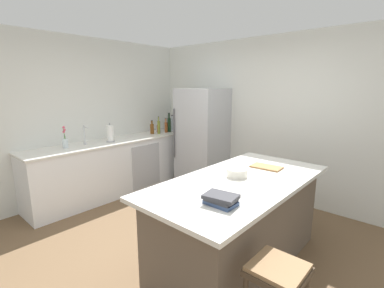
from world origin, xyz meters
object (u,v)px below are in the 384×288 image
bar_stool (277,281)px  cutting_board (266,167)px  mixing_bowl (237,173)px  paper_towel_roll (110,134)px  olive_oil_bottle (159,127)px  hot_sauce_bottle (158,128)px  sink_faucet (85,135)px  whiskey_bottle (152,128)px  kitchen_island (239,221)px  cookbook_stack (221,199)px  vinegar_bottle (166,127)px  wine_bottle (169,124)px  soda_bottle (172,125)px  syrup_bottle (177,126)px  flower_vase (65,141)px  refrigerator (202,138)px

bar_stool → cutting_board: cutting_board is taller
mixing_bowl → paper_towel_roll: bearing=178.0°
olive_oil_bottle → hot_sauce_bottle: bearing=142.4°
sink_faucet → whiskey_bottle: sink_faucet is taller
paper_towel_roll → hot_sauce_bottle: 1.15m
kitchen_island → cookbook_stack: cookbook_stack is taller
bar_stool → vinegar_bottle: 3.90m
whiskey_bottle → wine_bottle: bearing=78.0°
kitchen_island → soda_bottle: size_ratio=6.51×
syrup_bottle → wine_bottle: (-0.03, -0.20, 0.05)m
bar_stool → flower_vase: bearing=178.3°
wine_bottle → bar_stool: bearing=-32.9°
syrup_bottle → mixing_bowl: size_ratio=1.13×
flower_vase → syrup_bottle: 2.24m
sink_faucet → whiskey_bottle: (0.02, 1.34, -0.05)m
kitchen_island → soda_bottle: 3.11m
cutting_board → sink_faucet: bearing=-163.8°
vinegar_bottle → wine_bottle: bearing=97.0°
refrigerator → whiskey_bottle: bearing=-154.3°
sink_faucet → mixing_bowl: size_ratio=1.40×
sink_faucet → mixing_bowl: (2.61, 0.30, -0.13)m
soda_bottle → wine_bottle: bearing=-77.0°
syrup_bottle → refrigerator: bearing=-10.4°
soda_bottle → whiskey_bottle: 0.49m
syrup_bottle → cookbook_stack: bearing=-39.6°
hot_sauce_bottle → olive_oil_bottle: size_ratio=0.62×
refrigerator → olive_oil_bottle: bearing=-156.9°
kitchen_island → mixing_bowl: (-0.08, 0.05, 0.49)m
paper_towel_roll → cutting_board: bearing=8.6°
whiskey_bottle → cutting_board: 2.73m
syrup_bottle → wine_bottle: 0.21m
kitchen_island → syrup_bottle: syrup_bottle is taller
kitchen_island → paper_towel_roll: paper_towel_roll is taller
flower_vase → whiskey_bottle: size_ratio=1.26×
syrup_bottle → cutting_board: 2.81m
kitchen_island → soda_bottle: soda_bottle is taller
bar_stool → sink_faucet: size_ratio=2.19×
paper_towel_roll → cutting_board: size_ratio=0.90×
wine_bottle → cookbook_stack: (2.78, -2.08, -0.12)m
bar_stool → refrigerator: bearing=138.6°
paper_towel_roll → kitchen_island: bearing=-3.2°
bar_stool → vinegar_bottle: (-3.29, 2.04, 0.50)m
kitchen_island → mixing_bowl: bearing=144.7°
kitchen_island → whiskey_bottle: 2.94m
cookbook_stack → soda_bottle: bearing=142.0°
refrigerator → mixing_bowl: 2.25m
sink_faucet → cookbook_stack: (2.88, -0.36, -0.13)m
wine_bottle → mixing_bowl: wine_bottle is taller
whiskey_bottle → cutting_board: size_ratio=0.75×
mixing_bowl → kitchen_island: bearing=-35.3°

